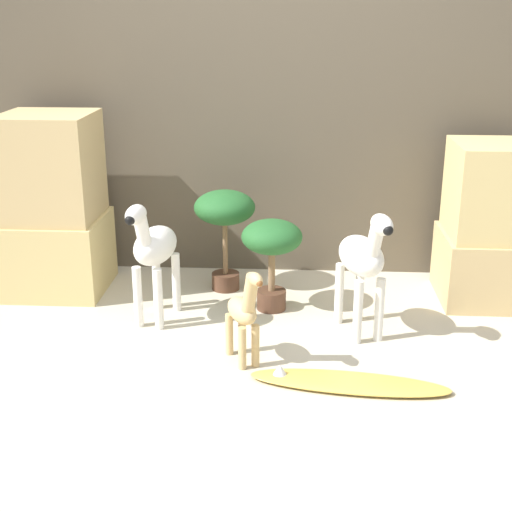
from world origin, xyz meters
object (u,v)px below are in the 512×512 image
zebra_right (363,260)px  zebra_left (154,249)px  surfboard (347,382)px  potted_palm_back (225,215)px  giraffe_figurine (244,313)px  potted_palm_front (272,245)px

zebra_right → zebra_left: size_ratio=1.00×
zebra_left → surfboard: bearing=-33.8°
potted_palm_back → giraffe_figurine: bearing=-79.0°
giraffe_figurine → zebra_left: bearing=137.9°
zebra_left → surfboard: zebra_left is taller
potted_palm_front → potted_palm_back: size_ratio=0.85×
zebra_left → giraffe_figurine: size_ratio=1.38×
zebra_left → potted_palm_back: (0.34, 0.49, 0.06)m
potted_palm_back → surfboard: 1.43m
giraffe_figurine → potted_palm_front: bearing=80.9°
potted_palm_back → surfboard: (0.68, -1.17, -0.45)m
zebra_left → potted_palm_front: bearing=17.0°
surfboard → giraffe_figurine: bearing=157.2°
giraffe_figurine → zebra_right: bearing=32.0°
zebra_right → giraffe_figurine: bearing=-148.0°
zebra_right → zebra_left: bearing=174.6°
zebra_right → potted_palm_front: size_ratio=1.34×
potted_palm_front → potted_palm_back: (-0.30, 0.30, 0.09)m
giraffe_figurine → surfboard: bearing=-22.8°
zebra_left → potted_palm_back: bearing=55.4°
zebra_right → surfboard: (-0.10, -0.58, -0.40)m
zebra_left → giraffe_figurine: (0.53, -0.47, -0.15)m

